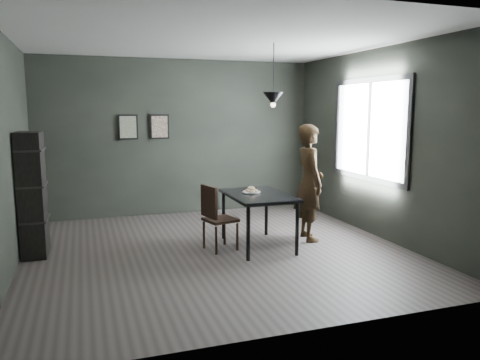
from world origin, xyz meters
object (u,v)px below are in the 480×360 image
object	(u,v)px
white_plate	(251,192)
shelf_unit	(32,195)
wood_chair	(215,214)
pendant_lamp	(273,99)
woman	(309,182)
cafe_table	(258,200)

from	to	relation	value
white_plate	shelf_unit	distance (m)	2.90
wood_chair	white_plate	bearing A→B (deg)	-5.74
white_plate	wood_chair	xyz separation A→B (m)	(-0.55, -0.09, -0.24)
pendant_lamp	woman	bearing A→B (deg)	2.28
cafe_table	white_plate	size ratio (longest dim) A/B	5.22
cafe_table	woman	distance (m)	0.87
woman	pendant_lamp	world-z (taller)	pendant_lamp
white_plate	pendant_lamp	xyz separation A→B (m)	(0.31, -0.01, 1.29)
white_plate	pendant_lamp	size ratio (longest dim) A/B	0.27
shelf_unit	pendant_lamp	world-z (taller)	pendant_lamp
shelf_unit	woman	bearing A→B (deg)	-5.11
wood_chair	shelf_unit	xyz separation A→B (m)	(-2.31, 0.56, 0.30)
pendant_lamp	cafe_table	bearing A→B (deg)	-158.20
pendant_lamp	shelf_unit	bearing A→B (deg)	171.39
cafe_table	shelf_unit	world-z (taller)	shelf_unit
wood_chair	shelf_unit	distance (m)	2.39
woman	pendant_lamp	size ratio (longest dim) A/B	1.96
white_plate	shelf_unit	xyz separation A→B (m)	(-2.86, 0.47, 0.06)
woman	pendant_lamp	bearing A→B (deg)	98.97
woman	wood_chair	xyz separation A→B (m)	(-1.46, -0.10, -0.34)
woman	wood_chair	bearing A→B (deg)	100.79
cafe_table	woman	xyz separation A→B (m)	(0.84, 0.12, 0.18)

